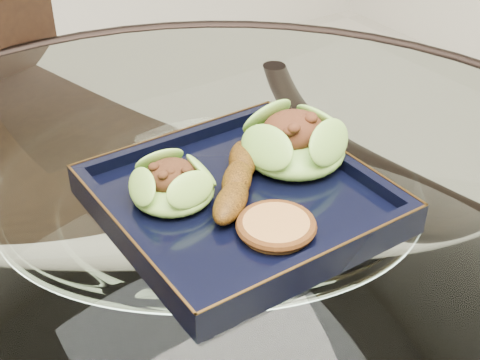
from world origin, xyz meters
TOP-DOWN VIEW (x-y plane):
  - dining_table at (-0.00, -0.00)m, footprint 1.13×1.13m
  - dining_chair at (-0.11, 0.42)m, footprint 0.53×0.53m
  - navy_plate at (0.03, -0.01)m, footprint 0.28×0.28m
  - lettuce_wrap_left at (-0.03, 0.02)m, footprint 0.11×0.11m
  - lettuce_wrap_right at (0.12, 0.01)m, footprint 0.13×0.13m
  - roasted_plantain at (0.03, -0.00)m, footprint 0.12×0.13m
  - crumb_patty at (0.02, -0.08)m, footprint 0.08×0.08m

SIDE VIEW (x-z plane):
  - dining_chair at x=-0.11m, z-range 0.06..1.02m
  - dining_table at x=0.00m, z-range 0.21..0.98m
  - navy_plate at x=0.03m, z-range 0.76..0.78m
  - crumb_patty at x=0.02m, z-range 0.78..0.79m
  - roasted_plantain at x=0.03m, z-range 0.78..0.81m
  - lettuce_wrap_left at x=-0.03m, z-range 0.78..0.81m
  - lettuce_wrap_right at x=0.12m, z-range 0.78..0.82m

